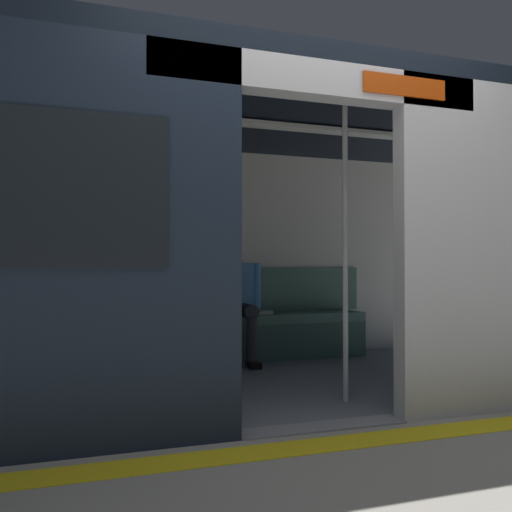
% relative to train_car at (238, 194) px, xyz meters
% --- Properties ---
extents(ground_plane, '(60.00, 60.00, 0.00)m').
position_rel_train_car_xyz_m(ground_plane, '(-0.07, 1.29, -1.48)').
color(ground_plane, gray).
extents(platform_edge_strip, '(8.00, 0.24, 0.01)m').
position_rel_train_car_xyz_m(platform_edge_strip, '(-0.07, 1.59, -1.48)').
color(platform_edge_strip, yellow).
rests_on(platform_edge_strip, ground_plane).
extents(train_car, '(6.40, 2.91, 2.20)m').
position_rel_train_car_xyz_m(train_car, '(0.00, 0.00, 0.00)').
color(train_car, silver).
rests_on(train_car, ground_plane).
extents(bench_seat, '(3.26, 0.44, 0.45)m').
position_rel_train_car_xyz_m(bench_seat, '(-0.07, -1.11, -1.14)').
color(bench_seat, '#4C7566').
rests_on(bench_seat, ground_plane).
extents(person_seated, '(0.55, 0.70, 1.18)m').
position_rel_train_car_xyz_m(person_seated, '(-0.32, -1.06, -0.81)').
color(person_seated, '#4C8CC6').
rests_on(person_seated, ground_plane).
extents(handbag, '(0.26, 0.15, 0.17)m').
position_rel_train_car_xyz_m(handbag, '(0.07, -1.14, -0.95)').
color(handbag, brown).
rests_on(handbag, bench_seat).
extents(book, '(0.21, 0.25, 0.03)m').
position_rel_train_car_xyz_m(book, '(-0.67, -1.14, -1.02)').
color(book, silver).
rests_on(book, bench_seat).
extents(grab_pole_door, '(0.04, 0.04, 2.06)m').
position_rel_train_car_xyz_m(grab_pole_door, '(0.38, 0.80, -0.45)').
color(grab_pole_door, silver).
rests_on(grab_pole_door, ground_plane).
extents(grab_pole_far, '(0.04, 0.04, 2.06)m').
position_rel_train_car_xyz_m(grab_pole_far, '(-0.52, 0.77, -0.45)').
color(grab_pole_far, silver).
rests_on(grab_pole_far, ground_plane).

